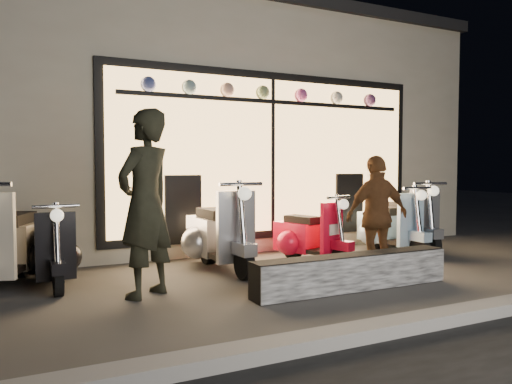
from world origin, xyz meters
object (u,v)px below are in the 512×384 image
graffiti_barrier (352,272)px  woman (377,216)px  man (145,203)px  scooter_red (305,235)px  scooter_silver (217,234)px

graffiti_barrier → woman: woman is taller
woman → graffiti_barrier: bearing=35.7°
man → scooter_red: bearing=165.7°
woman → man: bearing=-2.1°
graffiti_barrier → scooter_silver: bearing=116.8°
scooter_red → man: man is taller
scooter_red → man: bearing=-176.7°
scooter_silver → scooter_red: bearing=-8.1°
graffiti_barrier → man: size_ratio=1.24×
graffiti_barrier → man: man is taller
scooter_silver → scooter_red: scooter_silver is taller
scooter_silver → woman: bearing=-41.5°
man → scooter_silver: bearing=-173.3°
scooter_red → woman: bearing=-91.9°
scooter_silver → man: bearing=-141.0°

